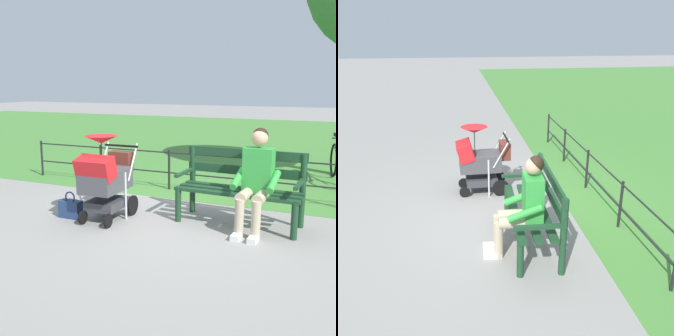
% 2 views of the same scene
% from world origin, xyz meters
% --- Properties ---
extents(ground_plane, '(60.00, 60.00, 0.00)m').
position_xyz_m(ground_plane, '(0.00, 0.00, 0.00)').
color(ground_plane, gray).
extents(grass_lawn, '(40.00, 16.00, 0.01)m').
position_xyz_m(grass_lawn, '(0.00, -8.80, 0.00)').
color(grass_lawn, '#478438').
rests_on(grass_lawn, ground).
extents(park_bench, '(1.62, 0.66, 0.96)m').
position_xyz_m(park_bench, '(-0.87, -0.12, 0.53)').
color(park_bench, '#193D23').
rests_on(park_bench, ground).
extents(person_on_bench, '(0.55, 0.74, 1.28)m').
position_xyz_m(person_on_bench, '(-1.11, 0.11, 0.68)').
color(person_on_bench, tan).
rests_on(person_on_bench, ground).
extents(stroller, '(0.52, 0.90, 1.15)m').
position_xyz_m(stroller, '(0.79, 0.51, 0.59)').
color(stroller, black).
rests_on(stroller, ground).
extents(handbag, '(0.32, 0.14, 0.37)m').
position_xyz_m(handbag, '(1.29, 0.63, 0.13)').
color(handbag, navy).
rests_on(handbag, ground).
extents(park_fence, '(6.99, 0.04, 0.70)m').
position_xyz_m(park_fence, '(-0.00, -1.34, 0.42)').
color(park_fence, black).
rests_on(park_fence, ground).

